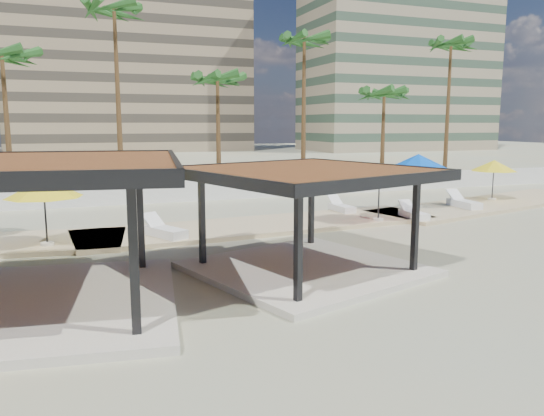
{
  "coord_description": "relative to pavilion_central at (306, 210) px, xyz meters",
  "views": [
    {
      "loc": [
        -5.81,
        -14.49,
        4.5
      ],
      "look_at": [
        1.08,
        3.72,
        1.4
      ],
      "focal_mm": 35.0,
      "sensor_mm": 36.0,
      "label": 1
    }
  ],
  "objects": [
    {
      "name": "ground",
      "position": [
        -0.74,
        0.11,
        -1.91
      ],
      "size": [
        200.0,
        200.0,
        0.0
      ],
      "primitive_type": "plane",
      "color": "tan",
      "rests_on": "ground"
    },
    {
      "name": "promenade",
      "position": [
        1.26,
        7.77,
        -1.85
      ],
      "size": [
        44.45,
        7.97,
        0.24
      ],
      "color": "#C6B284",
      "rests_on": "ground"
    },
    {
      "name": "boundary_wall",
      "position": [
        -0.74,
        16.11,
        -1.31
      ],
      "size": [
        56.0,
        0.3,
        1.2
      ],
      "primitive_type": "cube",
      "color": "silver",
      "rests_on": "ground"
    },
    {
      "name": "building_mid",
      "position": [
        3.26,
        78.11,
        12.35
      ],
      "size": [
        38.0,
        16.0,
        30.4
      ],
      "color": "#847259",
      "rests_on": "ground"
    },
    {
      "name": "building_east",
      "position": [
        47.26,
        66.11,
        15.35
      ],
      "size": [
        32.0,
        15.0,
        36.4
      ],
      "color": "gray",
      "rests_on": "ground"
    },
    {
      "name": "pavilion_central",
      "position": [
        0.0,
        0.0,
        0.0
      ],
      "size": [
        7.91,
        7.91,
        3.21
      ],
      "rotation": [
        0.0,
        0.0,
        0.3
      ],
      "color": "beige",
      "rests_on": "ground"
    },
    {
      "name": "pavilion_west",
      "position": [
        -7.69,
        -0.64,
        0.29
      ],
      "size": [
        8.26,
        8.26,
        3.69
      ],
      "rotation": [
        0.0,
        0.0,
        -0.15
      ],
      "color": "beige",
      "rests_on": "ground"
    },
    {
      "name": "umbrella_b",
      "position": [
        -7.53,
        5.91,
        0.32
      ],
      "size": [
        3.09,
        3.09,
        2.39
      ],
      "rotation": [
        0.0,
        0.0,
        0.16
      ],
      "color": "beige",
      "rests_on": "promenade"
    },
    {
      "name": "umbrella_c",
      "position": [
        6.26,
        5.91,
        0.38
      ],
      "size": [
        2.94,
        2.94,
        2.46
      ],
      "rotation": [
        0.0,
        0.0,
        -0.07
      ],
      "color": "beige",
      "rests_on": "promenade"
    },
    {
      "name": "umbrella_d",
      "position": [
        10.03,
        8.29,
        0.67
      ],
      "size": [
        3.92,
        3.92,
        2.8
      ],
      "rotation": [
        0.0,
        0.0,
        0.29
      ],
      "color": "beige",
      "rests_on": "promenade"
    },
    {
      "name": "umbrella_e",
      "position": [
        15.95,
        9.31,
        0.23
      ],
      "size": [
        3.16,
        3.16,
        2.28
      ],
      "rotation": [
        0.0,
        0.0,
        -0.27
      ],
      "color": "beige",
      "rests_on": "promenade"
    },
    {
      "name": "lounger_a",
      "position": [
        -3.33,
        5.95,
        -1.54
      ],
      "size": [
        1.58,
        2.26,
        0.82
      ],
      "rotation": [
        0.0,
        0.0,
        2.02
      ],
      "color": "white",
      "rests_on": "promenade"
    },
    {
      "name": "lounger_b",
      "position": [
        5.98,
        8.9,
        -1.56
      ],
      "size": [
        0.69,
        1.92,
        0.72
      ],
      "rotation": [
        0.0,
        0.0,
        1.61
      ],
      "color": "white",
      "rests_on": "promenade"
    },
    {
      "name": "lounger_c",
      "position": [
        8.18,
        5.95,
        -1.56
      ],
      "size": [
        0.84,
        2.0,
        0.74
      ],
      "rotation": [
        0.0,
        0.0,
        1.46
      ],
      "color": "white",
      "rests_on": "promenade"
    },
    {
      "name": "lounger_d",
      "position": [
        12.58,
        7.73,
        -1.53
      ],
      "size": [
        0.86,
        2.25,
        0.84
      ],
      "rotation": [
        0.0,
        0.0,
        1.51
      ],
      "color": "white",
      "rests_on": "promenade"
    },
    {
      "name": "palm_c",
      "position": [
        -9.74,
        18.21,
        5.9
      ],
      "size": [
        3.0,
        3.0,
        8.96
      ],
      "color": "brown",
      "rests_on": "ground"
    },
    {
      "name": "palm_d",
      "position": [
        -3.74,
        19.01,
        8.63
      ],
      "size": [
        3.0,
        3.0,
        11.89
      ],
      "color": "brown",
      "rests_on": "ground"
    },
    {
      "name": "palm_e",
      "position": [
        2.26,
        18.51,
        5.06
      ],
      "size": [
        3.0,
        3.0,
        8.06
      ],
      "color": "brown",
      "rests_on": "ground"
    },
    {
      "name": "palm_f",
      "position": [
        8.26,
        18.71,
        7.6
      ],
      "size": [
        3.0,
        3.0,
        10.78
      ],
      "color": "brown",
      "rests_on": "ground"
    },
    {
      "name": "palm_g",
      "position": [
        14.26,
        18.31,
        4.43
      ],
      "size": [
        3.0,
        3.0,
        7.4
      ],
      "color": "brown",
      "rests_on": "ground"
    },
    {
      "name": "palm_h",
      "position": [
        20.26,
        18.91,
        7.93
      ],
      "size": [
        3.0,
        3.0,
        11.13
      ],
      "color": "brown",
      "rests_on": "ground"
    }
  ]
}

